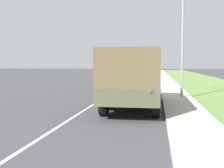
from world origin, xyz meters
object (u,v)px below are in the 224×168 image
Objects in this scene: car_second_ahead at (144,74)px; military_truck at (134,75)px; car_nearest_ahead at (139,80)px; car_fourth_ahead at (149,71)px; car_third_ahead at (150,72)px; lamp_post at (180,20)px.

military_truck is at bearing -88.40° from car_second_ahead.
car_second_ahead is (-0.20, 13.90, 0.06)m from car_nearest_ahead.
car_second_ahead is 21.94m from car_fourth_ahead.
car_second_ahead is at bearing 91.60° from military_truck.
car_third_ahead and car_fourth_ahead have the same top height.
lamp_post is at bearing 59.07° from military_truck.
car_third_ahead is at bearing -87.54° from car_fourth_ahead.
car_second_ahead is at bearing -95.12° from car_third_ahead.
car_nearest_ahead is at bearing -89.19° from car_second_ahead.
lamp_post is at bearing -70.97° from car_nearest_ahead.
car_third_ahead is (-0.08, 33.58, -0.84)m from military_truck.
car_fourth_ahead is (-0.70, 48.18, -0.84)m from military_truck.
military_truck is 1.66× the size of car_fourth_ahead.
car_second_ahead is 0.52× the size of lamp_post.
military_truck is 12.39m from car_nearest_ahead.
car_third_ahead is (0.46, 21.23, 0.07)m from car_nearest_ahead.
military_truck is 1.63× the size of car_third_ahead.
lamp_post reaches higher than car_second_ahead.
car_nearest_ahead is at bearing -89.73° from car_fourth_ahead.
car_second_ahead is 7.36m from car_third_ahead.
lamp_post is (2.44, -29.63, 3.99)m from car_third_ahead.
car_nearest_ahead is at bearing 109.03° from lamp_post.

